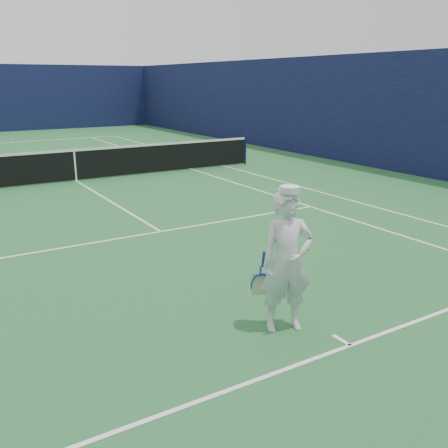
# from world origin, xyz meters

# --- Properties ---
(ground) EXTENTS (80.00, 80.00, 0.00)m
(ground) POSITION_xyz_m (0.00, 0.00, 0.00)
(ground) COLOR #256230
(ground) RESTS_ON ground
(court_markings) EXTENTS (11.03, 23.83, 0.01)m
(court_markings) POSITION_xyz_m (0.00, 0.00, 0.00)
(court_markings) COLOR white
(court_markings) RESTS_ON ground
(windscreen_fence) EXTENTS (20.12, 36.12, 4.00)m
(windscreen_fence) POSITION_xyz_m (0.00, 0.00, 2.00)
(windscreen_fence) COLOR #0F1439
(windscreen_fence) RESTS_ON ground
(tennis_net) EXTENTS (12.88, 0.09, 1.07)m
(tennis_net) POSITION_xyz_m (0.00, 0.00, 0.55)
(tennis_net) COLOR #141E4C
(tennis_net) RESTS_ON ground
(tennis_player) EXTENTS (0.76, 0.69, 1.86)m
(tennis_player) POSITION_xyz_m (-0.39, -11.10, 0.91)
(tennis_player) COLOR white
(tennis_player) RESTS_ON ground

